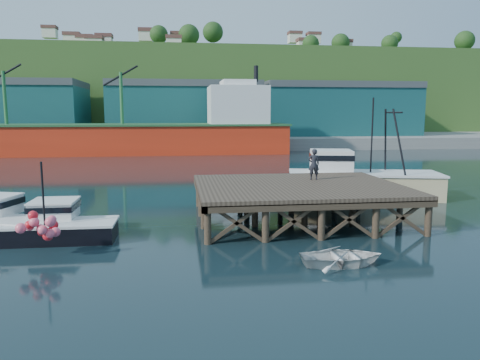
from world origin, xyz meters
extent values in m
plane|color=black|center=(0.00, 0.00, 0.00)|extent=(300.00, 300.00, 0.00)
cube|color=brown|center=(5.50, 0.00, 2.00)|extent=(12.00, 10.00, 0.25)
cube|color=#473828|center=(5.50, -4.85, 1.75)|extent=(12.00, 0.30, 0.35)
cylinder|color=#473828|center=(-0.20, -4.70, 0.80)|extent=(0.36, 0.36, 2.60)
cylinder|color=#473828|center=(11.20, -4.70, 0.80)|extent=(0.36, 0.36, 2.60)
cylinder|color=#473828|center=(-0.20, 4.70, 0.80)|extent=(0.36, 0.36, 2.60)
cylinder|color=#473828|center=(11.20, 4.70, 0.80)|extent=(0.36, 0.36, 2.60)
cube|color=gray|center=(0.00, 70.00, 1.00)|extent=(160.00, 40.00, 2.00)
cube|color=#1A5857|center=(0.00, 65.00, 6.50)|extent=(28.00, 16.00, 9.00)
cube|color=#1A5857|center=(30.00, 65.00, 6.50)|extent=(30.00, 16.00, 9.00)
cube|color=red|center=(-12.00, 48.00, 2.20)|extent=(55.00, 9.50, 4.40)
cube|color=#26592D|center=(-12.00, 48.00, 4.50)|extent=(55.50, 10.00, 0.30)
cube|color=silver|center=(8.00, 48.00, 7.50)|extent=(9.00, 9.00, 6.00)
cube|color=silver|center=(8.00, 48.00, 10.80)|extent=(5.00, 7.00, 1.20)
cylinder|color=black|center=(11.00, 48.00, 12.50)|extent=(0.70, 0.70, 2.50)
cube|color=#2D511E|center=(0.00, 100.00, 11.00)|extent=(220.00, 50.00, 22.00)
cube|color=black|center=(-7.98, -3.09, 0.44)|extent=(6.45, 2.44, 0.89)
cube|color=silver|center=(-7.98, -3.09, 0.91)|extent=(6.58, 2.49, 0.12)
cube|color=silver|center=(-7.97, -1.94, 1.33)|extent=(2.16, 2.16, 0.89)
cube|color=black|center=(-7.97, -1.94, 1.53)|extent=(2.28, 2.28, 0.30)
cylinder|color=black|center=(-7.99, -3.73, 2.47)|extent=(0.10, 0.10, 3.16)
sphere|color=#FF5D77|center=(-8.18, -5.85, 1.09)|extent=(0.41, 0.41, 0.41)
sphere|color=#FF5D77|center=(-7.29, -5.65, 1.28)|extent=(0.41, 0.41, 0.41)
sphere|color=red|center=(-7.68, -6.15, 1.48)|extent=(0.41, 0.41, 0.41)
cube|color=beige|center=(12.31, 6.50, 0.89)|extent=(11.48, 5.99, 1.79)
cube|color=silver|center=(12.31, 6.50, 1.84)|extent=(11.72, 6.22, 0.15)
cube|color=silver|center=(9.82, 6.50, 2.68)|extent=(3.50, 3.35, 1.79)
cube|color=black|center=(9.82, 6.50, 3.08)|extent=(3.62, 3.46, 0.40)
cylinder|color=black|center=(12.80, 6.50, 4.47)|extent=(0.12, 0.12, 5.96)
imported|color=silver|center=(5.18, -8.62, 0.36)|extent=(3.49, 2.52, 0.72)
imported|color=black|center=(6.99, 1.83, 3.10)|extent=(0.75, 0.53, 1.95)
camera|label=1|loc=(-1.57, -26.78, 6.32)|focal=35.00mm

